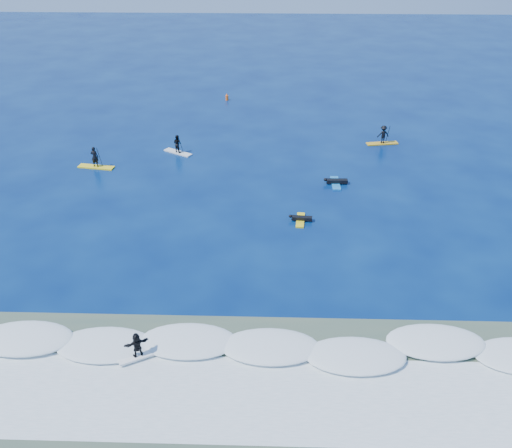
{
  "coord_description": "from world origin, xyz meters",
  "views": [
    {
      "loc": [
        0.94,
        -30.66,
        19.0
      ],
      "look_at": [
        -0.03,
        1.11,
        0.6
      ],
      "focal_mm": 40.0,
      "sensor_mm": 36.0,
      "label": 1
    }
  ],
  "objects_px": {
    "sup_paddler_right": "(383,136)",
    "marker_buoy": "(227,97)",
    "prone_paddler_far": "(336,182)",
    "wave_surfer": "(137,346)",
    "prone_paddler_near": "(301,219)",
    "sup_paddler_center": "(177,145)",
    "sup_paddler_left": "(95,160)"
  },
  "relations": [
    {
      "from": "sup_paddler_right",
      "to": "marker_buoy",
      "type": "height_order",
      "value": "sup_paddler_right"
    },
    {
      "from": "prone_paddler_far",
      "to": "wave_surfer",
      "type": "height_order",
      "value": "wave_surfer"
    },
    {
      "from": "prone_paddler_near",
      "to": "wave_surfer",
      "type": "height_order",
      "value": "wave_surfer"
    },
    {
      "from": "sup_paddler_right",
      "to": "prone_paddler_near",
      "type": "bearing_deg",
      "value": -129.06
    },
    {
      "from": "prone_paddler_far",
      "to": "wave_surfer",
      "type": "xyz_separation_m",
      "value": [
        -11.0,
        -19.19,
        0.62
      ]
    },
    {
      "from": "sup_paddler_right",
      "to": "prone_paddler_near",
      "type": "distance_m",
      "value": 15.89
    },
    {
      "from": "prone_paddler_near",
      "to": "prone_paddler_far",
      "type": "bearing_deg",
      "value": -21.46
    },
    {
      "from": "wave_surfer",
      "to": "sup_paddler_center",
      "type": "bearing_deg",
      "value": 65.71
    },
    {
      "from": "sup_paddler_left",
      "to": "prone_paddler_near",
      "type": "bearing_deg",
      "value": -17.54
    },
    {
      "from": "prone_paddler_far",
      "to": "marker_buoy",
      "type": "distance_m",
      "value": 22.26
    },
    {
      "from": "wave_surfer",
      "to": "prone_paddler_far",
      "type": "bearing_deg",
      "value": 31.62
    },
    {
      "from": "wave_surfer",
      "to": "marker_buoy",
      "type": "bearing_deg",
      "value": 59.63
    },
    {
      "from": "sup_paddler_left",
      "to": "sup_paddler_right",
      "type": "relative_size",
      "value": 1.06
    },
    {
      "from": "prone_paddler_near",
      "to": "prone_paddler_far",
      "type": "xyz_separation_m",
      "value": [
        2.87,
        5.75,
        0.02
      ]
    },
    {
      "from": "sup_paddler_left",
      "to": "prone_paddler_near",
      "type": "distance_m",
      "value": 18.06
    },
    {
      "from": "sup_paddler_right",
      "to": "prone_paddler_near",
      "type": "height_order",
      "value": "sup_paddler_right"
    },
    {
      "from": "sup_paddler_right",
      "to": "marker_buoy",
      "type": "bearing_deg",
      "value": 130.72
    },
    {
      "from": "prone_paddler_far",
      "to": "marker_buoy",
      "type": "bearing_deg",
      "value": 25.64
    },
    {
      "from": "sup_paddler_center",
      "to": "marker_buoy",
      "type": "xyz_separation_m",
      "value": [
        3.09,
        14.45,
        -0.35
      ]
    },
    {
      "from": "prone_paddler_near",
      "to": "marker_buoy",
      "type": "height_order",
      "value": "marker_buoy"
    },
    {
      "from": "sup_paddler_left",
      "to": "prone_paddler_far",
      "type": "height_order",
      "value": "sup_paddler_left"
    },
    {
      "from": "prone_paddler_near",
      "to": "wave_surfer",
      "type": "bearing_deg",
      "value": 153.9
    },
    {
      "from": "sup_paddler_right",
      "to": "prone_paddler_far",
      "type": "height_order",
      "value": "sup_paddler_right"
    },
    {
      "from": "sup_paddler_center",
      "to": "prone_paddler_near",
      "type": "xyz_separation_m",
      "value": [
        9.97,
        -11.32,
        -0.55
      ]
    },
    {
      "from": "prone_paddler_near",
      "to": "prone_paddler_far",
      "type": "height_order",
      "value": "prone_paddler_far"
    },
    {
      "from": "wave_surfer",
      "to": "marker_buoy",
      "type": "relative_size",
      "value": 2.51
    },
    {
      "from": "sup_paddler_right",
      "to": "prone_paddler_near",
      "type": "relative_size",
      "value": 1.4
    },
    {
      "from": "sup_paddler_center",
      "to": "marker_buoy",
      "type": "bearing_deg",
      "value": 109.31
    },
    {
      "from": "sup_paddler_center",
      "to": "prone_paddler_far",
      "type": "distance_m",
      "value": 14.01
    },
    {
      "from": "sup_paddler_center",
      "to": "prone_paddler_far",
      "type": "bearing_deg",
      "value": 7.95
    },
    {
      "from": "sup_paddler_right",
      "to": "wave_surfer",
      "type": "height_order",
      "value": "sup_paddler_right"
    },
    {
      "from": "sup_paddler_center",
      "to": "wave_surfer",
      "type": "bearing_deg",
      "value": -54.35
    }
  ]
}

